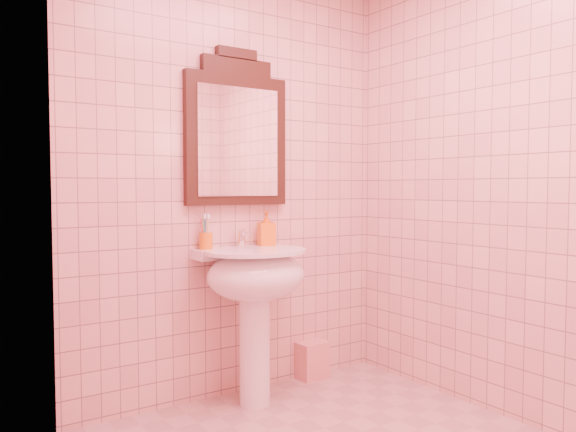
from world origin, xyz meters
TOP-DOWN VIEW (x-y plane):
  - back_wall at (0.00, 1.10)m, footprint 2.00×0.02m
  - pedestal_sink at (-0.00, 0.87)m, footprint 0.58×0.58m
  - faucet at (-0.00, 1.01)m, footprint 0.04×0.16m
  - mirror at (-0.00, 1.07)m, footprint 0.64×0.06m
  - toothbrush_cup at (-0.21, 1.05)m, footprint 0.07×0.07m
  - soap_dispenser at (0.16, 1.01)m, footprint 0.11×0.11m
  - towel at (0.51, 1.04)m, footprint 0.20×0.14m

SIDE VIEW (x-z plane):
  - towel at x=0.51m, z-range 0.00..0.23m
  - pedestal_sink at x=0.00m, z-range 0.23..1.09m
  - toothbrush_cup at x=-0.21m, z-range 0.83..1.00m
  - faucet at x=0.00m, z-range 0.87..0.97m
  - soap_dispenser at x=0.16m, z-range 0.86..1.06m
  - back_wall at x=0.00m, z-range 0.00..2.50m
  - mirror at x=0.00m, z-range 1.07..1.96m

